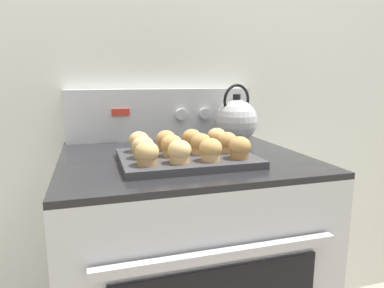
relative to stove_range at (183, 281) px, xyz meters
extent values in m
cube|color=silver|center=(0.00, 0.37, 0.74)|extent=(8.00, 0.05, 2.40)
cube|color=#B7BABF|center=(0.00, 0.00, -0.01)|extent=(0.78, 0.69, 0.91)
cube|color=#B2B2B7|center=(0.00, -0.36, 0.29)|extent=(0.62, 0.02, 0.02)
cube|color=black|center=(0.00, 0.00, 0.45)|extent=(0.78, 0.69, 0.02)
cube|color=#B7BABF|center=(0.00, 0.32, 0.57)|extent=(0.76, 0.05, 0.21)
cube|color=#B72D23|center=(-0.17, 0.29, 0.58)|extent=(0.07, 0.01, 0.03)
cylinder|color=#B7BABF|center=(0.07, 0.28, 0.57)|extent=(0.05, 0.02, 0.05)
cylinder|color=#B7BABF|center=(0.17, 0.28, 0.57)|extent=(0.05, 0.02, 0.05)
cylinder|color=#B7BABF|center=(0.27, 0.28, 0.57)|extent=(0.05, 0.02, 0.05)
cube|color=#38383D|center=(-0.01, -0.09, 0.47)|extent=(0.40, 0.31, 0.02)
cylinder|color=#A37A4C|center=(-0.15, -0.18, 0.50)|extent=(0.05, 0.05, 0.03)
ellipsoid|color=tan|center=(-0.15, -0.18, 0.52)|extent=(0.06, 0.06, 0.06)
cylinder|color=tan|center=(-0.06, -0.18, 0.50)|extent=(0.05, 0.05, 0.03)
ellipsoid|color=tan|center=(-0.06, -0.18, 0.52)|extent=(0.06, 0.06, 0.06)
cylinder|color=tan|center=(0.03, -0.19, 0.50)|extent=(0.05, 0.05, 0.03)
ellipsoid|color=tan|center=(0.03, -0.19, 0.52)|extent=(0.06, 0.06, 0.06)
cylinder|color=olive|center=(0.12, -0.18, 0.50)|extent=(0.05, 0.05, 0.03)
ellipsoid|color=#B2844C|center=(0.12, -0.18, 0.52)|extent=(0.06, 0.06, 0.06)
cylinder|color=tan|center=(-0.14, -0.10, 0.50)|extent=(0.05, 0.05, 0.03)
ellipsoid|color=tan|center=(-0.14, -0.10, 0.52)|extent=(0.06, 0.06, 0.06)
cylinder|color=tan|center=(-0.06, -0.10, 0.50)|extent=(0.05, 0.05, 0.03)
ellipsoid|color=tan|center=(-0.06, -0.10, 0.52)|extent=(0.06, 0.06, 0.06)
cylinder|color=tan|center=(0.03, -0.09, 0.50)|extent=(0.05, 0.05, 0.03)
ellipsoid|color=#B2844C|center=(0.03, -0.09, 0.52)|extent=(0.06, 0.06, 0.06)
cylinder|color=tan|center=(0.12, -0.09, 0.50)|extent=(0.05, 0.05, 0.03)
ellipsoid|color=#B2844C|center=(0.12, -0.09, 0.52)|extent=(0.06, 0.06, 0.06)
cylinder|color=tan|center=(-0.14, -0.01, 0.50)|extent=(0.05, 0.05, 0.03)
ellipsoid|color=tan|center=(-0.14, -0.01, 0.52)|extent=(0.06, 0.06, 0.06)
cylinder|color=#A37A4C|center=(-0.06, -0.01, 0.50)|extent=(0.05, 0.05, 0.03)
ellipsoid|color=#B2844C|center=(-0.06, -0.01, 0.52)|extent=(0.06, 0.06, 0.06)
cylinder|color=#A37A4C|center=(0.03, -0.01, 0.50)|extent=(0.05, 0.05, 0.03)
ellipsoid|color=#B2844C|center=(0.03, -0.01, 0.52)|extent=(0.06, 0.06, 0.06)
cylinder|color=olive|center=(0.12, 0.00, 0.50)|extent=(0.05, 0.05, 0.03)
ellipsoid|color=tan|center=(0.12, 0.00, 0.52)|extent=(0.06, 0.06, 0.06)
sphere|color=#ADAFB5|center=(0.26, 0.17, 0.55)|extent=(0.17, 0.17, 0.17)
cylinder|color=black|center=(0.26, 0.17, 0.64)|extent=(0.03, 0.03, 0.02)
cone|color=#ADAFB5|center=(0.34, 0.19, 0.57)|extent=(0.08, 0.05, 0.06)
torus|color=black|center=(0.26, 0.17, 0.63)|extent=(0.13, 0.05, 0.13)
camera|label=1|loc=(-0.29, -1.07, 0.71)|focal=32.00mm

